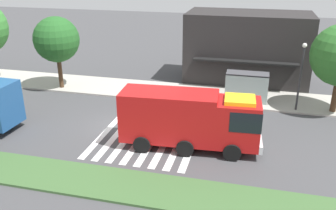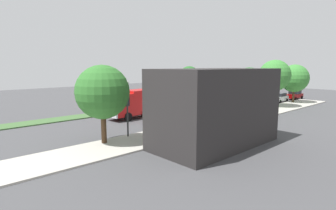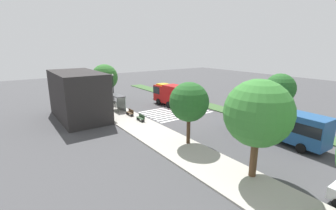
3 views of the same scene
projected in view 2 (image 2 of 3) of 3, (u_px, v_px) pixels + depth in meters
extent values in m
plane|color=#424244|center=(178.00, 114.00, 39.59)|extent=(120.00, 120.00, 0.00)
cube|color=#ADA89E|center=(223.00, 121.00, 33.76)|extent=(60.00, 4.84, 0.14)
cube|color=#3D6033|center=(148.00, 108.00, 44.73)|extent=(60.00, 3.00, 0.14)
cube|color=silver|center=(180.00, 113.00, 39.85)|extent=(0.45, 10.04, 0.01)
cube|color=silver|center=(175.00, 114.00, 39.25)|extent=(0.45, 10.04, 0.01)
cube|color=silver|center=(171.00, 115.00, 38.64)|extent=(0.45, 10.04, 0.01)
cube|color=silver|center=(166.00, 116.00, 38.04)|extent=(0.45, 10.04, 0.01)
cube|color=silver|center=(161.00, 116.00, 37.44)|extent=(0.45, 10.04, 0.01)
cube|color=silver|center=(156.00, 117.00, 36.83)|extent=(0.45, 10.04, 0.01)
cube|color=silver|center=(151.00, 118.00, 36.23)|extent=(0.45, 10.04, 0.01)
cube|color=silver|center=(146.00, 119.00, 35.62)|extent=(0.45, 10.04, 0.01)
cube|color=#B71414|center=(120.00, 105.00, 34.59)|extent=(2.77, 2.67, 2.86)
cube|color=#B71414|center=(146.00, 101.00, 37.69)|extent=(6.25, 2.90, 3.17)
cube|color=black|center=(118.00, 101.00, 34.23)|extent=(2.04, 2.65, 1.26)
cube|color=silver|center=(111.00, 115.00, 33.75)|extent=(0.41, 2.51, 0.50)
cube|color=yellow|center=(120.00, 93.00, 34.36)|extent=(1.94, 1.87, 0.24)
cylinder|color=black|center=(128.00, 117.00, 34.13)|extent=(1.12, 0.37, 1.10)
cylinder|color=black|center=(116.00, 114.00, 35.84)|extent=(1.12, 0.37, 1.10)
cylinder|color=black|center=(160.00, 111.00, 38.16)|extent=(1.12, 0.37, 1.10)
cylinder|color=black|center=(148.00, 109.00, 39.86)|extent=(1.12, 0.37, 1.10)
cylinder|color=black|center=(145.00, 114.00, 36.19)|extent=(1.12, 0.37, 1.10)
cylinder|color=black|center=(133.00, 112.00, 37.90)|extent=(1.12, 0.37, 1.10)
cube|color=#720505|center=(294.00, 96.00, 56.35)|extent=(4.71, 1.91, 0.81)
cube|color=black|center=(295.00, 92.00, 56.40)|extent=(2.64, 1.67, 0.69)
cylinder|color=black|center=(296.00, 99.00, 54.68)|extent=(0.64, 0.22, 0.64)
cylinder|color=black|center=(287.00, 98.00, 56.04)|extent=(0.64, 0.22, 0.64)
cylinder|color=black|center=(302.00, 97.00, 56.78)|extent=(0.64, 0.22, 0.64)
cylinder|color=black|center=(293.00, 97.00, 58.13)|extent=(0.64, 0.22, 0.64)
cube|color=silver|center=(279.00, 98.00, 51.73)|extent=(4.34, 1.80, 0.85)
cube|color=black|center=(280.00, 95.00, 51.77)|extent=(2.44, 1.57, 0.59)
cylinder|color=black|center=(280.00, 102.00, 50.19)|extent=(0.64, 0.23, 0.64)
cylinder|color=black|center=(271.00, 101.00, 51.46)|extent=(0.64, 0.23, 0.64)
cylinder|color=black|center=(287.00, 100.00, 52.13)|extent=(0.64, 0.23, 0.64)
cylinder|color=black|center=(278.00, 100.00, 53.39)|extent=(0.64, 0.23, 0.64)
cube|color=navy|center=(216.00, 93.00, 49.31)|extent=(11.49, 2.95, 3.05)
cube|color=black|center=(216.00, 91.00, 49.26)|extent=(11.26, 2.99, 1.10)
cylinder|color=black|center=(223.00, 99.00, 53.06)|extent=(1.01, 0.33, 1.00)
cylinder|color=black|center=(234.00, 100.00, 51.15)|extent=(1.01, 0.33, 1.00)
cylinder|color=black|center=(195.00, 102.00, 47.92)|extent=(1.01, 0.33, 1.00)
cylinder|color=black|center=(206.00, 104.00, 46.00)|extent=(1.01, 0.33, 1.00)
cube|color=#4C4C51|center=(166.00, 109.00, 27.95)|extent=(3.50, 1.40, 0.12)
cube|color=#8C9E99|center=(162.00, 119.00, 28.60)|extent=(3.50, 0.08, 2.40)
cylinder|color=#333338|center=(182.00, 119.00, 28.79)|extent=(0.08, 0.08, 2.40)
cylinder|color=#333338|center=(158.00, 124.00, 26.51)|extent=(0.08, 0.08, 2.40)
cube|color=#4C3823|center=(190.00, 122.00, 31.09)|extent=(1.60, 0.50, 0.08)
cube|color=#4C3823|center=(189.00, 119.00, 31.22)|extent=(1.60, 0.06, 0.45)
cube|color=black|center=(195.00, 123.00, 31.61)|extent=(0.08, 0.45, 0.37)
cube|color=black|center=(186.00, 125.00, 30.64)|extent=(0.08, 0.45, 0.37)
cube|color=#2D472D|center=(209.00, 118.00, 33.31)|extent=(1.60, 0.50, 0.08)
cube|color=#2D472D|center=(207.00, 116.00, 33.43)|extent=(1.60, 0.06, 0.45)
cube|color=black|center=(212.00, 119.00, 33.82)|extent=(0.08, 0.45, 0.37)
cube|color=black|center=(205.00, 121.00, 32.86)|extent=(0.08, 0.45, 0.37)
cylinder|color=#2D2D30|center=(127.00, 111.00, 26.02)|extent=(0.16, 0.16, 5.05)
sphere|color=white|center=(127.00, 83.00, 25.63)|extent=(0.36, 0.36, 0.36)
cube|color=#282626|center=(216.00, 107.00, 23.68)|extent=(11.69, 5.85, 6.72)
cube|color=black|center=(188.00, 109.00, 26.18)|extent=(9.36, 0.80, 0.16)
cylinder|color=#47301E|center=(293.00, 95.00, 50.69)|extent=(0.38, 0.38, 2.68)
sphere|color=#387F33|center=(294.00, 78.00, 50.23)|extent=(5.14, 5.14, 5.14)
cylinder|color=#513823|center=(273.00, 96.00, 45.33)|extent=(0.56, 0.56, 3.41)
sphere|color=#387F33|center=(275.00, 75.00, 44.82)|extent=(5.16, 5.16, 5.16)
cylinder|color=#47301E|center=(248.00, 102.00, 40.00)|extent=(0.40, 0.40, 3.10)
sphere|color=#235B23|center=(249.00, 81.00, 39.57)|extent=(4.10, 4.10, 4.10)
cylinder|color=#47301E|center=(104.00, 127.00, 23.99)|extent=(0.47, 0.47, 2.90)
sphere|color=#2D6B28|center=(103.00, 92.00, 23.54)|extent=(4.74, 4.74, 4.74)
cylinder|color=#47301E|center=(219.00, 91.00, 57.55)|extent=(0.43, 0.43, 2.76)
sphere|color=#387F33|center=(220.00, 79.00, 57.18)|extent=(3.33, 3.33, 3.33)
cylinder|color=#47301E|center=(189.00, 93.00, 51.17)|extent=(0.55, 0.55, 3.41)
sphere|color=#235B23|center=(189.00, 77.00, 50.72)|extent=(3.91, 3.91, 3.91)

